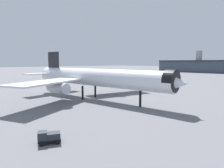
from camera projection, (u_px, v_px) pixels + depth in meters
The scene contains 4 objects.
ground at pixel (89, 98), 66.20m from camera, with size 900.00×900.00×0.00m, color slate.
airliner_near_gate at pixel (94, 78), 63.65m from camera, with size 59.38×53.76×15.69m.
service_truck_front at pixel (128, 83), 96.83m from camera, with size 5.44×5.58×3.00m.
baggage_tug_wing at pixel (49, 137), 29.29m from camera, with size 2.91×3.57×1.85m.
Camera 1 is at (53.80, -37.77, 11.84)m, focal length 32.24 mm.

